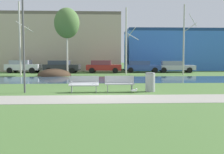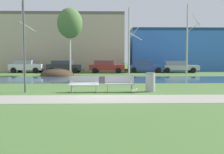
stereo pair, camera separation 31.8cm
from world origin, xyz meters
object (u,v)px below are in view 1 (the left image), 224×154
Objects in this scene: parked_sedan_second_dark at (61,66)px; parked_hatch_third_red at (103,66)px; bench_left at (84,84)px; parked_suv_fifth_silver at (174,66)px; parked_wagon_fourth_blue at (142,66)px; parked_van_nearest_white at (23,66)px; streetlamp at (23,17)px; seagull at (134,90)px; bench_right at (120,83)px; trash_bin at (150,82)px.

parked_hatch_third_red is at bearing -0.51° from parked_sedan_second_dark.
parked_suv_fifth_silver is at bearing 60.52° from bench_left.
parked_wagon_fourth_blue is at bearing 71.46° from bench_left.
bench_left is 20.14m from parked_suv_fifth_silver.
parked_van_nearest_white is 0.99× the size of parked_hatch_third_red.
parked_wagon_fourth_blue is at bearing 175.86° from parked_suv_fifth_silver.
parked_wagon_fourth_blue is at bearing 62.93° from streetlamp.
parked_hatch_third_red is at bearing 75.44° from streetlamp.
streetlamp reaches higher than parked_hatch_third_red.
parked_suv_fifth_silver is at bearing 2.03° from parked_hatch_third_red.
seagull is at bearing -8.94° from bench_left.
parked_sedan_second_dark reaches higher than seagull.
bench_right is 0.34× the size of parked_suv_fifth_silver.
bench_right is 0.36× the size of parked_wagon_fourth_blue.
parked_hatch_third_red reaches higher than parked_sedan_second_dark.
parked_sedan_second_dark is (-0.42, 17.31, -3.23)m from streetlamp.
seagull is (-0.96, -0.55, -0.41)m from trash_bin.
trash_bin is 2.62× the size of seagull.
parked_van_nearest_white is at bearing 114.59° from bench_left.
parked_van_nearest_white reaches higher than parked_sedan_second_dark.
parked_suv_fifth_silver is at bearing 68.03° from seagull.
parked_suv_fifth_silver is (9.91, 17.53, 0.27)m from bench_left.
parked_sedan_second_dark reaches higher than bench_right.
parked_hatch_third_red reaches higher than parked_wagon_fourth_blue.
bench_left is 0.38× the size of parked_hatch_third_red.
streetlamp is 1.31× the size of parked_suv_fifth_silver.
parked_sedan_second_dark is 0.92× the size of parked_suv_fifth_silver.
parked_suv_fifth_silver is (18.12, -0.42, -0.05)m from parked_van_nearest_white.
parked_van_nearest_white reaches higher than parked_wagon_fourth_blue.
parked_van_nearest_white is at bearing 119.47° from bench_right.
bench_left is at bearing -65.41° from parked_van_nearest_white.
parked_suv_fifth_silver is at bearing -1.32° from parked_van_nearest_white.
parked_van_nearest_white is 0.89× the size of parked_suv_fifth_silver.
parked_hatch_third_red reaches higher than bench_left.
parked_wagon_fourth_blue is (9.12, 17.86, -3.26)m from streetlamp.
parked_van_nearest_white is 0.93× the size of parked_wagon_fourth_blue.
parked_suv_fifth_silver is (8.57, 0.30, -0.04)m from parked_hatch_third_red.
bench_left is at bearing -108.54° from parked_wagon_fourth_blue.
seagull is at bearing -59.36° from parked_van_nearest_white.
parked_wagon_fourth_blue is (4.64, 0.59, -0.03)m from parked_hatch_third_red.
trash_bin is at bearing 1.40° from streetlamp.
parked_sedan_second_dark is at bearing -176.73° from parked_wagon_fourth_blue.
trash_bin is at bearing 2.00° from bench_left.
bench_right is at bearing -102.79° from parked_wagon_fourth_blue.
trash_bin is at bearing -97.56° from parked_wagon_fourth_blue.
trash_bin is 0.23× the size of parked_wagon_fourth_blue.
seagull is 17.71m from parked_hatch_third_red.
bench_right is 20.62m from parked_van_nearest_white.
bench_left is 0.26× the size of streetlamp.
parked_suv_fifth_silver is (13.48, 0.26, -0.04)m from parked_sedan_second_dark.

